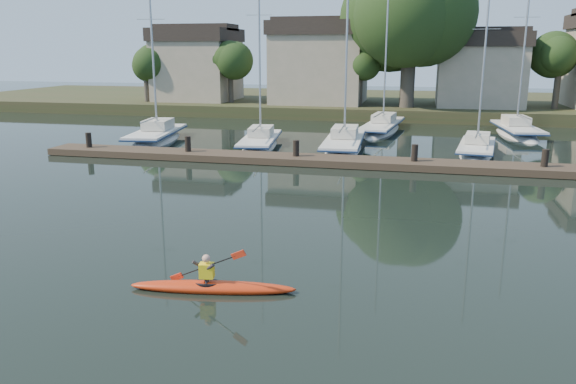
% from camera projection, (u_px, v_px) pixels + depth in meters
% --- Properties ---
extents(ground, '(160.00, 160.00, 0.00)m').
position_uv_depth(ground, '(294.00, 265.00, 15.33)').
color(ground, black).
rests_on(ground, ground).
extents(kayak, '(4.13, 1.19, 1.31)m').
position_uv_depth(kayak, '(212.00, 285.00, 13.66)').
color(kayak, red).
rests_on(kayak, ground).
extents(dock, '(34.00, 2.00, 1.80)m').
position_uv_depth(dock, '(354.00, 162.00, 28.50)').
color(dock, '#402E24').
rests_on(dock, ground).
extents(sailboat_0, '(3.56, 8.61, 13.25)m').
position_uv_depth(sailboat_0, '(157.00, 144.00, 36.42)').
color(sailboat_0, silver).
rests_on(sailboat_0, ground).
extents(sailboat_1, '(3.08, 8.34, 13.31)m').
position_uv_depth(sailboat_1, '(260.00, 149.00, 34.36)').
color(sailboat_1, silver).
rests_on(sailboat_1, ground).
extents(sailboat_2, '(2.61, 9.47, 15.54)m').
position_uv_depth(sailboat_2, '(344.00, 152.00, 33.58)').
color(sailboat_2, silver).
rests_on(sailboat_2, ground).
extents(sailboat_3, '(2.90, 7.55, 11.87)m').
position_uv_depth(sailboat_3, '(476.00, 156.00, 32.00)').
color(sailboat_3, silver).
rests_on(sailboat_3, ground).
extents(sailboat_6, '(3.21, 10.25, 16.03)m').
position_uv_depth(sailboat_6, '(382.00, 134.00, 40.87)').
color(sailboat_6, silver).
rests_on(sailboat_6, ground).
extents(sailboat_7, '(3.09, 8.64, 13.63)m').
position_uv_depth(sailboat_7, '(516.00, 138.00, 38.94)').
color(sailboat_7, silver).
rests_on(sailboat_7, ground).
extents(shore, '(90.00, 25.25, 12.75)m').
position_uv_depth(shore, '(405.00, 78.00, 52.22)').
color(shore, '#2A371B').
rests_on(shore, ground).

